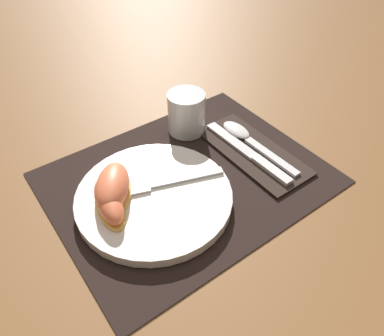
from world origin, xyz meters
The scene contains 10 objects.
ground_plane centered at (0.00, 0.00, 0.00)m, with size 3.00×3.00×0.00m, color brown.
placemat centered at (0.00, 0.00, 0.00)m, with size 0.44×0.35×0.00m.
plate centered at (-0.07, -0.01, 0.01)m, with size 0.24×0.24×0.02m.
juice_glass centered at (0.07, 0.11, 0.04)m, with size 0.07×0.07×0.08m.
napkin centered at (0.13, -0.02, 0.01)m, with size 0.10×0.22×0.00m.
knife centered at (0.12, -0.02, 0.01)m, with size 0.02×0.20×0.01m.
spoon centered at (0.14, 0.02, 0.01)m, with size 0.03×0.18×0.01m.
fork centered at (-0.06, 0.00, 0.02)m, with size 0.19×0.08×0.00m.
citrus_wedge_0 centered at (-0.13, 0.02, 0.04)m, with size 0.10×0.11×0.04m.
citrus_wedge_1 centered at (-0.14, 0.00, 0.03)m, with size 0.06×0.11×0.03m.
Camera 1 is at (-0.26, -0.37, 0.44)m, focal length 35.00 mm.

